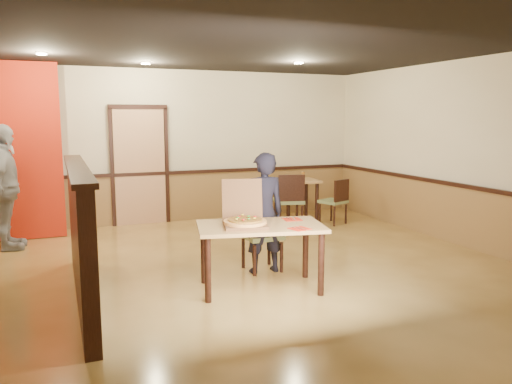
{
  "coord_description": "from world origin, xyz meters",
  "views": [
    {
      "loc": [
        -2.19,
        -5.66,
        1.94
      ],
      "look_at": [
        0.08,
        0.0,
        1.02
      ],
      "focal_mm": 35.0,
      "sensor_mm": 36.0,
      "label": 1
    }
  ],
  "objects_px": {
    "side_chair_right": "(336,200)",
    "side_table": "(298,189)",
    "condiment": "(303,176)",
    "diner_chair": "(260,231)",
    "side_chair_left": "(290,199)",
    "pizza_box": "(245,220)",
    "main_table": "(260,234)",
    "diner": "(263,213)",
    "passerby": "(6,188)"
  },
  "relations": [
    {
      "from": "condiment",
      "to": "side_table",
      "type": "bearing_deg",
      "value": 154.74
    },
    {
      "from": "side_table",
      "to": "side_chair_right",
      "type": "bearing_deg",
      "value": -52.15
    },
    {
      "from": "pizza_box",
      "to": "side_chair_left",
      "type": "bearing_deg",
      "value": 69.0
    },
    {
      "from": "diner_chair",
      "to": "side_table",
      "type": "height_order",
      "value": "diner_chair"
    },
    {
      "from": "diner_chair",
      "to": "side_chair_right",
      "type": "distance_m",
      "value": 3.06
    },
    {
      "from": "diner",
      "to": "main_table",
      "type": "bearing_deg",
      "value": 65.48
    },
    {
      "from": "side_chair_right",
      "to": "pizza_box",
      "type": "bearing_deg",
      "value": 22.93
    },
    {
      "from": "diner",
      "to": "passerby",
      "type": "bearing_deg",
      "value": -36.87
    },
    {
      "from": "pizza_box",
      "to": "condiment",
      "type": "relative_size",
      "value": 4.38
    },
    {
      "from": "side_chair_left",
      "to": "condiment",
      "type": "xyz_separation_m",
      "value": [
        0.55,
        0.58,
        0.32
      ]
    },
    {
      "from": "side_chair_left",
      "to": "diner",
      "type": "bearing_deg",
      "value": 70.39
    },
    {
      "from": "side_chair_right",
      "to": "side_table",
      "type": "relative_size",
      "value": 1.04
    },
    {
      "from": "side_chair_right",
      "to": "condiment",
      "type": "distance_m",
      "value": 0.79
    },
    {
      "from": "side_table",
      "to": "passerby",
      "type": "distance_m",
      "value": 4.95
    },
    {
      "from": "side_chair_right",
      "to": "pizza_box",
      "type": "xyz_separation_m",
      "value": [
        -2.78,
        -2.68,
        0.36
      ]
    },
    {
      "from": "diner",
      "to": "pizza_box",
      "type": "distance_m",
      "value": 0.7
    },
    {
      "from": "diner_chair",
      "to": "diner",
      "type": "relative_size",
      "value": 0.6
    },
    {
      "from": "diner",
      "to": "condiment",
      "type": "distance_m",
      "value": 3.34
    },
    {
      "from": "side_table",
      "to": "passerby",
      "type": "xyz_separation_m",
      "value": [
        -4.93,
        -0.35,
        0.33
      ]
    },
    {
      "from": "side_table",
      "to": "main_table",
      "type": "bearing_deg",
      "value": -122.67
    },
    {
      "from": "pizza_box",
      "to": "main_table",
      "type": "bearing_deg",
      "value": 1.4
    },
    {
      "from": "side_table",
      "to": "side_chair_left",
      "type": "bearing_deg",
      "value": -126.98
    },
    {
      "from": "main_table",
      "to": "diner",
      "type": "bearing_deg",
      "value": 76.35
    },
    {
      "from": "side_chair_left",
      "to": "condiment",
      "type": "height_order",
      "value": "side_chair_left"
    },
    {
      "from": "diner_chair",
      "to": "condiment",
      "type": "distance_m",
      "value": 3.23
    },
    {
      "from": "pizza_box",
      "to": "diner",
      "type": "bearing_deg",
      "value": 63.52
    },
    {
      "from": "diner_chair",
      "to": "passerby",
      "type": "xyz_separation_m",
      "value": [
        -3.08,
        2.26,
        0.43
      ]
    },
    {
      "from": "condiment",
      "to": "diner_chair",
      "type": "bearing_deg",
      "value": -126.95
    },
    {
      "from": "passerby",
      "to": "main_table",
      "type": "bearing_deg",
      "value": -132.66
    },
    {
      "from": "side_chair_left",
      "to": "diner",
      "type": "xyz_separation_m",
      "value": [
        -1.39,
        -2.13,
        0.23
      ]
    },
    {
      "from": "side_chair_right",
      "to": "condiment",
      "type": "xyz_separation_m",
      "value": [
        -0.38,
        0.57,
        0.39
      ]
    },
    {
      "from": "main_table",
      "to": "side_chair_right",
      "type": "distance_m",
      "value": 3.77
    },
    {
      "from": "side_table",
      "to": "diner",
      "type": "distance_m",
      "value": 3.32
    },
    {
      "from": "main_table",
      "to": "diner_chair",
      "type": "bearing_deg",
      "value": 80.04
    },
    {
      "from": "pizza_box",
      "to": "condiment",
      "type": "height_order",
      "value": "pizza_box"
    },
    {
      "from": "side_table",
      "to": "condiment",
      "type": "distance_m",
      "value": 0.27
    },
    {
      "from": "diner_chair",
      "to": "side_chair_left",
      "type": "height_order",
      "value": "side_chair_left"
    },
    {
      "from": "diner_chair",
      "to": "passerby",
      "type": "distance_m",
      "value": 3.85
    },
    {
      "from": "side_chair_right",
      "to": "pizza_box",
      "type": "relative_size",
      "value": 1.3
    },
    {
      "from": "side_chair_left",
      "to": "condiment",
      "type": "distance_m",
      "value": 0.86
    },
    {
      "from": "main_table",
      "to": "diner_chair",
      "type": "relative_size",
      "value": 1.69
    },
    {
      "from": "side_chair_left",
      "to": "side_table",
      "type": "xyz_separation_m",
      "value": [
        0.47,
        0.62,
        0.07
      ]
    },
    {
      "from": "diner_chair",
      "to": "pizza_box",
      "type": "distance_m",
      "value": 0.88
    },
    {
      "from": "side_chair_right",
      "to": "passerby",
      "type": "relative_size",
      "value": 0.45
    },
    {
      "from": "side_chair_right",
      "to": "side_table",
      "type": "bearing_deg",
      "value": -73.18
    },
    {
      "from": "side_chair_right",
      "to": "diner_chair",
      "type": "bearing_deg",
      "value": 19.8
    },
    {
      "from": "diner",
      "to": "side_table",
      "type": "bearing_deg",
      "value": -122.83
    },
    {
      "from": "main_table",
      "to": "side_table",
      "type": "distance_m",
      "value": 3.95
    },
    {
      "from": "diner",
      "to": "pizza_box",
      "type": "height_order",
      "value": "diner"
    },
    {
      "from": "side_chair_right",
      "to": "side_table",
      "type": "xyz_separation_m",
      "value": [
        -0.47,
        0.61,
        0.14
      ]
    }
  ]
}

